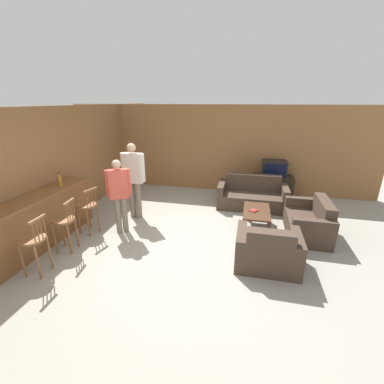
# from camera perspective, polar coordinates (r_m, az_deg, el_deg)

# --- Properties ---
(ground_plane) EXTENTS (24.00, 24.00, 0.00)m
(ground_plane) POSITION_cam_1_polar(r_m,az_deg,el_deg) (5.15, -1.12, -12.00)
(ground_plane) COLOR gray
(wall_back) EXTENTS (9.40, 0.08, 2.60)m
(wall_back) POSITION_cam_1_polar(r_m,az_deg,el_deg) (8.02, 5.06, 9.53)
(wall_back) COLOR olive
(wall_back) RESTS_ON ground_plane
(wall_left) EXTENTS (0.08, 8.57, 2.60)m
(wall_left) POSITION_cam_1_polar(r_m,az_deg,el_deg) (7.09, -23.95, 6.57)
(wall_left) COLOR olive
(wall_left) RESTS_ON ground_plane
(bar_counter) EXTENTS (0.55, 2.75, 1.02)m
(bar_counter) POSITION_cam_1_polar(r_m,az_deg,el_deg) (5.75, -31.06, -5.72)
(bar_counter) COLOR brown
(bar_counter) RESTS_ON ground_plane
(bar_chair_near) EXTENTS (0.41, 0.41, 1.02)m
(bar_chair_near) POSITION_cam_1_polar(r_m,az_deg,el_deg) (4.86, -31.66, -9.74)
(bar_chair_near) COLOR brown
(bar_chair_near) RESTS_ON ground_plane
(bar_chair_mid) EXTENTS (0.45, 0.45, 1.02)m
(bar_chair_mid) POSITION_cam_1_polar(r_m,az_deg,el_deg) (5.32, -26.45, -6.34)
(bar_chair_mid) COLOR brown
(bar_chair_mid) RESTS_ON ground_plane
(bar_chair_far) EXTENTS (0.47, 0.47, 1.02)m
(bar_chair_far) POSITION_cam_1_polar(r_m,az_deg,el_deg) (5.84, -22.17, -3.47)
(bar_chair_far) COLOR brown
(bar_chair_far) RESTS_ON ground_plane
(couch_far) EXTENTS (1.78, 0.86, 0.83)m
(couch_far) POSITION_cam_1_polar(r_m,az_deg,el_deg) (7.03, 13.18, -0.91)
(couch_far) COLOR #423328
(couch_far) RESTS_ON ground_plane
(armchair_near) EXTENTS (1.06, 0.82, 0.80)m
(armchair_near) POSITION_cam_1_polar(r_m,az_deg,el_deg) (4.64, 16.46, -12.56)
(armchair_near) COLOR #423328
(armchair_near) RESTS_ON ground_plane
(loveseat_right) EXTENTS (0.79, 1.34, 0.79)m
(loveseat_right) POSITION_cam_1_polar(r_m,az_deg,el_deg) (5.98, 24.60, -6.08)
(loveseat_right) COLOR #423328
(loveseat_right) RESTS_ON ground_plane
(coffee_table) EXTENTS (0.56, 1.00, 0.44)m
(coffee_table) POSITION_cam_1_polar(r_m,az_deg,el_deg) (5.82, 14.12, -4.60)
(coffee_table) COLOR #472D1E
(coffee_table) RESTS_ON ground_plane
(tv_unit) EXTENTS (1.13, 0.53, 0.65)m
(tv_unit) POSITION_cam_1_polar(r_m,az_deg,el_deg) (7.87, 17.40, 1.17)
(tv_unit) COLOR #2D2319
(tv_unit) RESTS_ON ground_plane
(tv) EXTENTS (0.66, 0.52, 0.44)m
(tv) POSITION_cam_1_polar(r_m,az_deg,el_deg) (7.72, 17.81, 5.02)
(tv) COLOR black
(tv) RESTS_ON tv_unit
(bottle) EXTENTS (0.07, 0.07, 0.28)m
(bottle) POSITION_cam_1_polar(r_m,az_deg,el_deg) (5.98, -27.31, 2.37)
(bottle) COLOR #B27A23
(bottle) RESTS_ON bar_counter
(book_on_table) EXTENTS (0.21, 0.22, 0.02)m
(book_on_table) POSITION_cam_1_polar(r_m,az_deg,el_deg) (5.74, 13.50, -4.00)
(book_on_table) COLOR maroon
(book_on_table) RESTS_ON coffee_table
(person_by_window) EXTENTS (0.59, 0.20, 1.80)m
(person_by_window) POSITION_cam_1_polar(r_m,az_deg,el_deg) (6.14, -12.86, 3.31)
(person_by_window) COLOR #756B5B
(person_by_window) RESTS_ON ground_plane
(person_by_counter) EXTENTS (0.44, 0.33, 1.60)m
(person_by_counter) POSITION_cam_1_polar(r_m,az_deg,el_deg) (5.51, -15.88, -0.08)
(person_by_counter) COLOR #756B5B
(person_by_counter) RESTS_ON ground_plane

